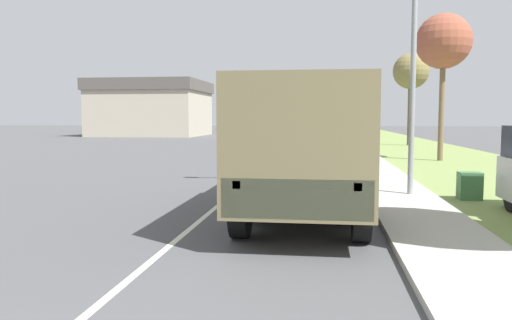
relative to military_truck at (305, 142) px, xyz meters
The scene contains 13 objects.
ground_plane 30.75m from the military_truck, 93.93° to the left, with size 180.00×180.00×0.00m, color #4C4C4F.
lane_centre_stripe 30.75m from the military_truck, 93.93° to the left, with size 0.12×120.00×0.00m.
sidewalk_right 30.77m from the military_truck, 85.53° to the left, with size 1.80×120.00×0.12m.
grass_strip_right 31.42m from the military_truck, 77.49° to the left, with size 7.00×120.00×0.02m.
military_truck is the anchor object (origin of this frame).
car_nearest_ahead 12.09m from the military_truck, 90.54° to the left, with size 1.80×4.14×1.67m.
car_second_ahead 23.54m from the military_truck, 98.92° to the left, with size 1.88×4.54×1.51m.
car_third_ahead 30.96m from the military_truck, 96.51° to the left, with size 1.74×4.14×1.54m.
lamp_post 4.96m from the military_truck, 47.05° to the left, with size 1.69×0.24×8.33m.
tree_mid_right 16.29m from the military_truck, 67.45° to the left, with size 2.63×2.63×7.06m.
tree_far_right 29.50m from the military_truck, 76.43° to the left, with size 2.68×2.68×6.93m.
utility_box 4.96m from the military_truck, 31.63° to the left, with size 0.55×0.45×0.70m.
building_distant 50.60m from the military_truck, 113.10° to the left, with size 12.50×11.71×6.43m.
Camera 1 is at (2.49, -1.33, 2.10)m, focal length 35.00 mm.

